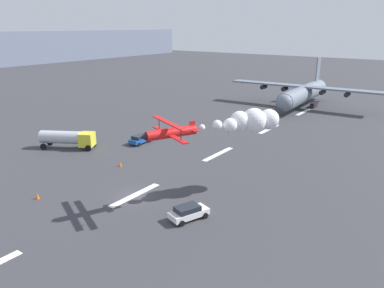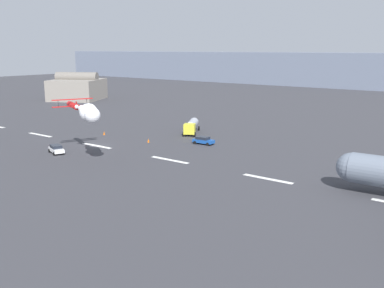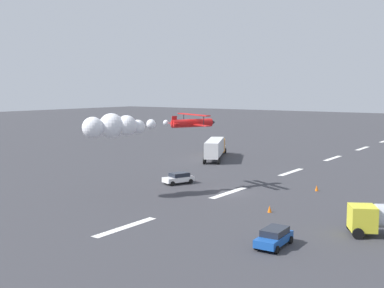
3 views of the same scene
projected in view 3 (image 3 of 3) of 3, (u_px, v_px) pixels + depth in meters
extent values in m
plane|color=#38383D|center=(229.00, 193.00, 61.20)|extent=(440.00, 440.00, 0.00)
cube|color=white|center=(362.00, 148.00, 106.78)|extent=(8.00, 0.90, 0.01)
cube|color=white|center=(333.00, 158.00, 91.59)|extent=(8.00, 0.90, 0.01)
cube|color=white|center=(291.00, 172.00, 76.39)|extent=(8.00, 0.90, 0.01)
cube|color=white|center=(229.00, 193.00, 61.20)|extent=(8.00, 0.90, 0.01)
cube|color=white|center=(126.00, 227.00, 46.01)|extent=(8.00, 0.90, 0.01)
cylinder|color=red|center=(192.00, 123.00, 63.12)|extent=(5.66, 3.36, 1.05)
cube|color=red|center=(193.00, 124.00, 63.23)|extent=(3.70, 7.02, 0.12)
cube|color=red|center=(193.00, 115.00, 63.09)|extent=(3.70, 7.02, 0.12)
cylinder|color=black|center=(184.00, 118.00, 65.40)|extent=(0.08, 0.08, 1.25)
cylinder|color=black|center=(204.00, 121.00, 60.92)|extent=(0.08, 0.08, 1.25)
cube|color=red|center=(174.00, 120.00, 61.79)|extent=(0.68, 0.38, 1.10)
cube|color=red|center=(174.00, 123.00, 61.84)|extent=(1.38, 2.07, 0.08)
cone|color=black|center=(213.00, 122.00, 64.70)|extent=(1.01, 1.11, 0.90)
sphere|color=white|center=(166.00, 123.00, 61.48)|extent=(0.70, 0.70, 0.70)
sphere|color=white|center=(151.00, 124.00, 60.15)|extent=(1.17, 1.17, 1.17)
sphere|color=white|center=(138.00, 127.00, 59.35)|extent=(1.68, 1.68, 1.68)
sphere|color=white|center=(127.00, 125.00, 58.23)|extent=(2.43, 2.43, 2.43)
sphere|color=white|center=(112.00, 126.00, 57.80)|extent=(2.98, 2.98, 2.98)
sphere|color=white|center=(93.00, 127.00, 56.71)|extent=(2.52, 2.52, 2.52)
cube|color=silver|center=(219.00, 148.00, 98.48)|extent=(2.56, 2.95, 1.10)
cube|color=orange|center=(218.00, 145.00, 96.43)|extent=(3.27, 3.32, 2.60)
cube|color=silver|center=(215.00, 147.00, 89.33)|extent=(11.77, 7.66, 2.80)
cylinder|color=black|center=(213.00, 150.00, 98.92)|extent=(1.14, 0.81, 1.10)
cylinder|color=black|center=(205.00, 160.00, 85.62)|extent=(1.14, 0.81, 1.10)
cylinder|color=black|center=(204.00, 161.00, 84.44)|extent=(1.14, 0.81, 1.10)
cylinder|color=black|center=(225.00, 151.00, 98.56)|extent=(1.14, 0.81, 1.10)
cylinder|color=black|center=(219.00, 160.00, 85.25)|extent=(1.14, 0.81, 1.10)
cylinder|color=black|center=(218.00, 161.00, 84.07)|extent=(1.14, 0.81, 1.10)
cube|color=yellow|center=(362.00, 218.00, 43.20)|extent=(3.17, 3.10, 2.20)
cylinder|color=black|center=(358.00, 234.00, 42.20)|extent=(0.77, 1.03, 1.00)
cylinder|color=black|center=(352.00, 226.00, 44.57)|extent=(0.77, 1.03, 1.00)
cube|color=white|center=(178.00, 179.00, 66.94)|extent=(4.57, 3.13, 0.65)
cube|color=#1E232D|center=(179.00, 175.00, 66.99)|extent=(2.94, 2.42, 0.55)
cylinder|color=black|center=(173.00, 184.00, 65.42)|extent=(0.68, 0.43, 0.64)
cylinder|color=black|center=(191.00, 181.00, 67.07)|extent=(0.68, 0.43, 0.64)
cylinder|color=black|center=(166.00, 182.00, 66.89)|extent=(0.68, 0.43, 0.64)
cylinder|color=black|center=(184.00, 179.00, 68.54)|extent=(0.68, 0.43, 0.64)
cube|color=#194CA5|center=(274.00, 239.00, 40.23)|extent=(4.39, 2.03, 0.65)
cube|color=#1E232D|center=(275.00, 231.00, 40.33)|extent=(2.67, 1.79, 0.55)
cylinder|color=black|center=(277.00, 250.00, 38.53)|extent=(0.65, 0.25, 0.64)
cylinder|color=black|center=(291.00, 240.00, 41.05)|extent=(0.65, 0.25, 0.64)
cylinder|color=black|center=(256.00, 246.00, 39.49)|extent=(0.65, 0.25, 0.64)
cylinder|color=black|center=(271.00, 236.00, 42.01)|extent=(0.65, 0.25, 0.64)
cone|color=orange|center=(317.00, 188.00, 62.23)|extent=(0.44, 0.44, 0.75)
cone|color=orange|center=(270.00, 209.00, 51.45)|extent=(0.44, 0.44, 0.75)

